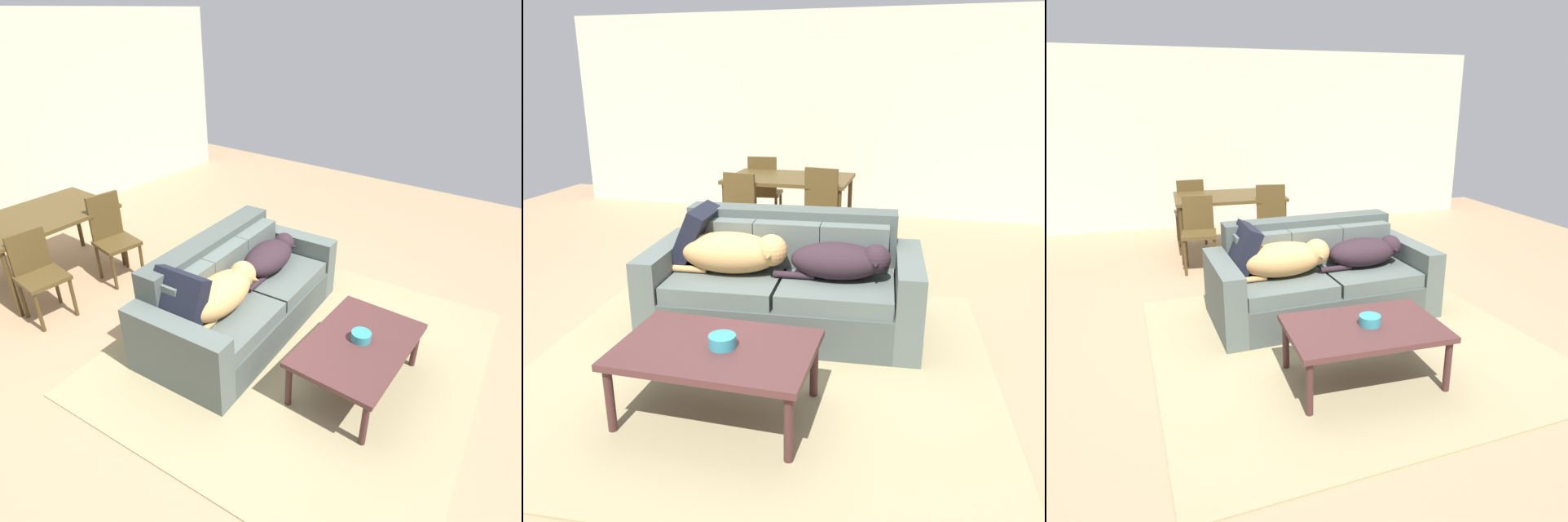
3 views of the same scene
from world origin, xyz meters
TOP-DOWN VIEW (x-y plane):
  - ground_plane at (0.00, 0.00)m, footprint 10.00×10.00m
  - area_rug at (0.18, -0.57)m, footprint 3.28×3.15m
  - couch at (0.18, 0.12)m, footprint 2.09×1.13m
  - dog_on_left_cushion at (-0.17, -0.02)m, footprint 0.94×0.43m
  - dog_on_right_cushion at (0.61, 0.05)m, footprint 0.83×0.42m
  - throw_pillow_by_left_arm at (-0.55, 0.12)m, footprint 0.35×0.50m
  - coffee_table at (0.11, -1.14)m, footprint 1.09×0.72m
  - bowl_on_coffee_table at (0.15, -1.14)m, footprint 0.15×0.15m
  - dining_table at (-0.35, 2.36)m, footprint 1.39×0.93m
  - dining_chair_near_left at (-0.80, 1.75)m, footprint 0.43×0.43m
  - dining_chair_near_right at (0.09, 1.79)m, footprint 0.45×0.45m

SIDE VIEW (x-z plane):
  - ground_plane at x=0.00m, z-range 0.00..0.00m
  - area_rug at x=0.18m, z-range 0.00..0.01m
  - couch at x=0.18m, z-range -0.10..0.76m
  - coffee_table at x=0.11m, z-range 0.17..0.60m
  - bowl_on_coffee_table at x=0.15m, z-range 0.43..0.50m
  - dining_chair_near_left at x=-0.80m, z-range 0.06..0.93m
  - dining_chair_near_right at x=0.09m, z-range 0.04..1.00m
  - dog_on_right_cushion at x=0.61m, z-range 0.45..0.72m
  - dog_on_left_cushion at x=-0.17m, z-range 0.45..0.76m
  - throw_pillow_by_left_arm at x=-0.55m, z-range 0.42..0.91m
  - dining_table at x=-0.35m, z-range 0.32..1.09m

